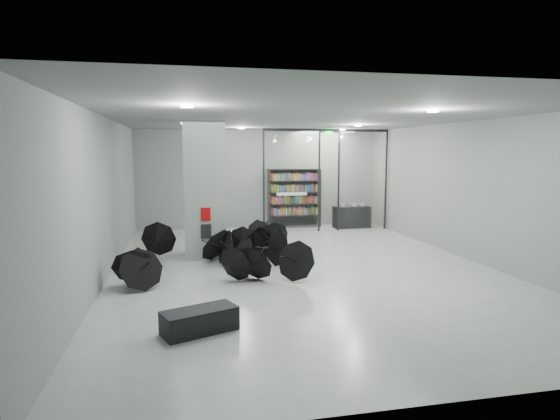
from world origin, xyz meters
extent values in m
plane|color=gray|center=(0.00, 0.00, 0.00)|extent=(14.00, 14.00, 0.00)
cube|color=slate|center=(0.00, 0.00, 4.00)|extent=(10.00, 14.00, 0.02)
cube|color=slate|center=(0.00, 7.00, 2.00)|extent=(10.00, 0.02, 4.00)
cube|color=slate|center=(0.00, -7.00, 2.00)|extent=(10.00, 0.02, 4.00)
cube|color=slate|center=(-5.00, 0.00, 2.00)|extent=(0.02, 14.00, 4.00)
cube|color=slate|center=(5.00, 0.00, 2.00)|extent=(0.02, 14.00, 4.00)
cube|color=slate|center=(-2.50, 2.00, 2.00)|extent=(1.20, 1.20, 4.00)
cube|color=#A50A07|center=(-2.50, 1.38, 1.35)|extent=(0.28, 0.04, 0.38)
cube|color=black|center=(-2.50, 1.38, 0.85)|extent=(0.30, 0.03, 0.42)
cube|color=#0CE533|center=(2.40, 5.30, 3.82)|extent=(0.30, 0.06, 0.15)
cube|color=silver|center=(1.00, 5.50, 2.00)|extent=(2.20, 0.02, 3.95)
cube|color=silver|center=(3.90, 5.50, 2.00)|extent=(2.00, 0.02, 3.95)
cube|color=black|center=(-0.10, 5.50, 2.00)|extent=(0.06, 0.06, 4.00)
cube|color=black|center=(2.10, 5.50, 2.00)|extent=(0.06, 0.06, 4.00)
cube|color=black|center=(2.90, 5.50, 2.00)|extent=(0.06, 0.06, 4.00)
cube|color=black|center=(4.90, 5.50, 2.00)|extent=(0.06, 0.06, 4.00)
cube|color=black|center=(2.40, 5.50, 3.95)|extent=(5.00, 0.08, 0.10)
cube|color=black|center=(-2.89, -4.02, 0.21)|extent=(1.40, 0.99, 0.41)
cube|color=black|center=(3.67, 6.01, 0.44)|extent=(1.50, 0.64, 0.89)
camera|label=1|loc=(-3.10, -11.93, 3.14)|focal=29.78mm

